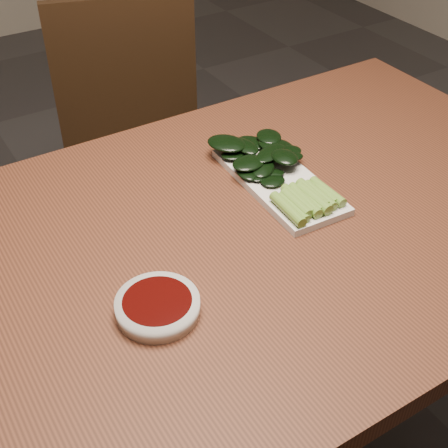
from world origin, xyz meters
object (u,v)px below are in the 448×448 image
at_px(gai_lan, 276,168).
at_px(serving_plate, 279,181).
at_px(table, 224,267).
at_px(chair_far, 138,157).
at_px(sauce_bowl, 158,306).

bearing_deg(gai_lan, serving_plate, -97.60).
distance_m(table, chair_far, 0.72).
height_order(table, serving_plate, serving_plate).
bearing_deg(table, gai_lan, 27.88).
xyz_separation_m(table, sauce_bowl, (-0.17, -0.10, 0.08)).
height_order(table, chair_far, chair_far).
relative_size(sauce_bowl, gai_lan, 0.39).
bearing_deg(gai_lan, chair_far, 91.99).
height_order(table, gai_lan, gai_lan).
bearing_deg(serving_plate, table, -155.96).
distance_m(sauce_bowl, gai_lan, 0.39).
distance_m(table, gai_lan, 0.21).
relative_size(chair_far, gai_lan, 2.86).
relative_size(sauce_bowl, serving_plate, 0.42).
height_order(chair_far, sauce_bowl, chair_far).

